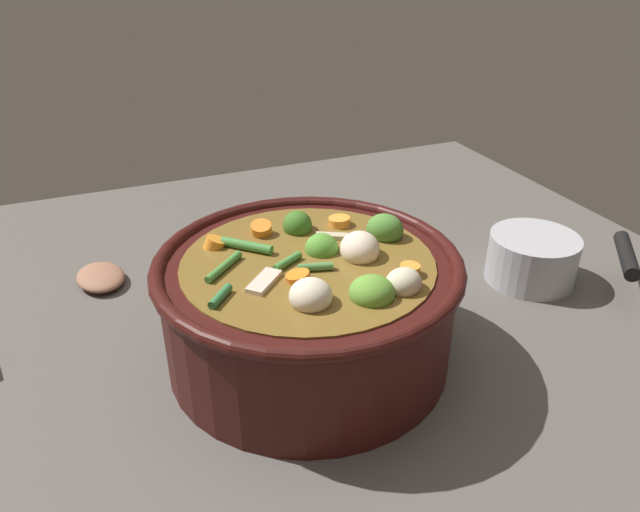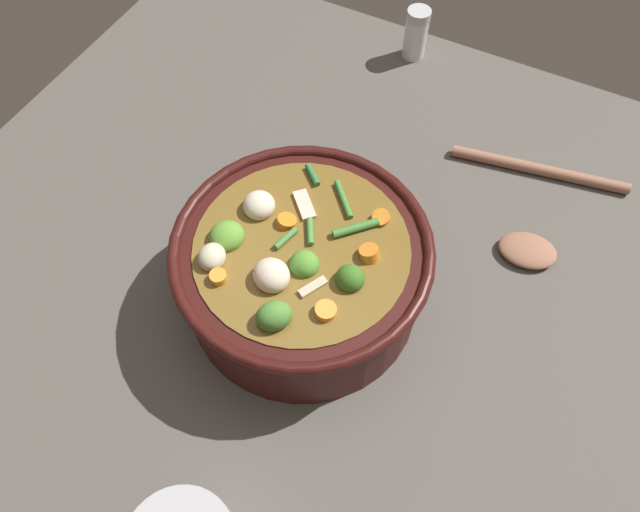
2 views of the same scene
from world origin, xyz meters
The scene contains 4 objects.
ground_plane centered at (0.00, 0.00, 0.00)m, with size 1.10×1.10×0.00m, color #514C47.
cooking_pot centered at (0.00, 0.00, 0.06)m, with size 0.30×0.30×0.14m.
wooden_spoon centered at (-0.22, -0.26, 0.01)m, with size 0.25×0.21×0.02m.
small_saucepan centered at (-0.03, 0.32, 0.03)m, with size 0.17×0.17×0.06m.
Camera 1 is at (0.47, -0.18, 0.39)m, focal length 33.50 mm.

